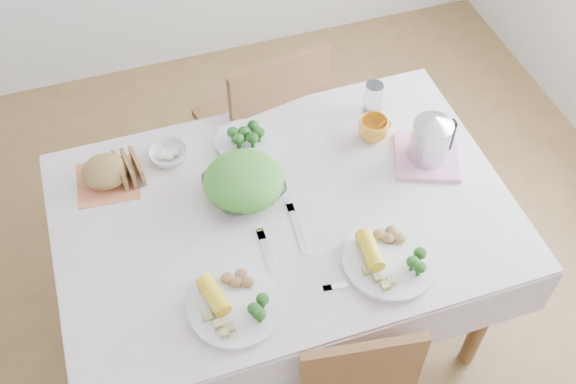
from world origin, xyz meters
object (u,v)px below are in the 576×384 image
object	(u,v)px
dinner_plate_right	(390,261)
electric_kettle	(432,135)
dinner_plate_left	(235,306)
dining_table	(285,272)
salad_bowl	(244,187)
yellow_mug	(373,129)
chair_far	(259,126)

from	to	relation	value
dinner_plate_right	electric_kettle	bearing A→B (deg)	50.43
dinner_plate_left	electric_kettle	size ratio (longest dim) A/B	1.51
dinner_plate_right	dinner_plate_left	bearing A→B (deg)	-179.70
dining_table	electric_kettle	xyz separation A→B (m)	(0.55, 0.06, 0.51)
salad_bowl	dinner_plate_left	world-z (taller)	salad_bowl
dinner_plate_left	yellow_mug	xyz separation A→B (m)	(0.66, 0.52, 0.03)
chair_far	dinner_plate_left	world-z (taller)	chair_far
salad_bowl	dinner_plate_right	size ratio (longest dim) A/B	0.86
chair_far	electric_kettle	world-z (taller)	electric_kettle
dining_table	dinner_plate_right	distance (m)	0.56
dinner_plate_right	yellow_mug	size ratio (longest dim) A/B	2.68
salad_bowl	electric_kettle	size ratio (longest dim) A/B	1.34
salad_bowl	electric_kettle	distance (m)	0.66
salad_bowl	yellow_mug	world-z (taller)	yellow_mug
salad_bowl	dinner_plate_left	xyz separation A→B (m)	(-0.15, -0.42, -0.02)
dinner_plate_right	electric_kettle	distance (m)	0.48
yellow_mug	electric_kettle	xyz separation A→B (m)	(0.14, -0.16, 0.08)
chair_far	dinner_plate_right	xyz separation A→B (m)	(0.14, -0.99, 0.31)
chair_far	salad_bowl	xyz separation A→B (m)	(-0.21, -0.58, 0.33)
yellow_mug	electric_kettle	distance (m)	0.22
chair_far	dining_table	bearing A→B (deg)	70.03
salad_bowl	electric_kettle	world-z (taller)	electric_kettle
electric_kettle	dinner_plate_right	bearing A→B (deg)	-119.19
dining_table	dinner_plate_right	size ratio (longest dim) A/B	4.73
chair_far	dinner_plate_left	size ratio (longest dim) A/B	3.36
chair_far	salad_bowl	size ratio (longest dim) A/B	3.78
yellow_mug	salad_bowl	bearing A→B (deg)	-168.28
yellow_mug	electric_kettle	size ratio (longest dim) A/B	0.58
dinner_plate_left	dinner_plate_right	distance (m)	0.50
dinner_plate_right	yellow_mug	bearing A→B (deg)	72.94
electric_kettle	salad_bowl	bearing A→B (deg)	-173.95
dining_table	salad_bowl	world-z (taller)	salad_bowl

